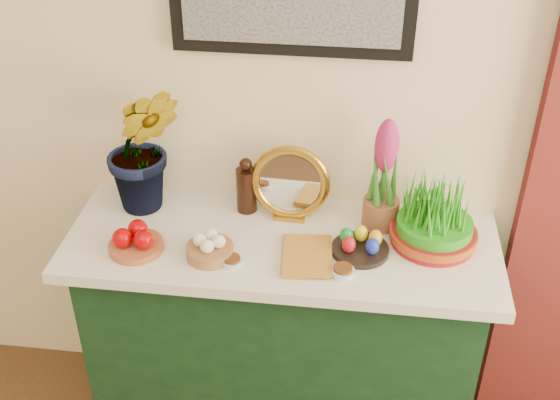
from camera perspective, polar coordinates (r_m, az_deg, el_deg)
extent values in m
cube|color=beige|center=(2.26, 0.16, 10.11)|extent=(4.00, 0.04, 2.70)
cube|color=#133519|center=(2.58, 0.14, -11.40)|extent=(1.30, 0.45, 0.85)
cube|color=white|center=(2.29, 0.16, -3.49)|extent=(1.40, 0.55, 0.04)
imported|color=#317122|center=(2.32, -11.23, 5.75)|extent=(0.34, 0.30, 0.61)
cylinder|color=#A5512C|center=(2.27, -11.61, -3.72)|extent=(0.18, 0.18, 0.02)
cylinder|color=#95653C|center=(2.20, -5.72, -4.17)|extent=(0.17, 0.17, 0.04)
cylinder|color=black|center=(2.37, -2.74, 0.81)|extent=(0.07, 0.07, 0.16)
sphere|color=black|center=(2.32, -2.80, 2.92)|extent=(0.04, 0.04, 0.04)
cube|color=#B48626|center=(2.37, 0.78, -1.31)|extent=(0.11, 0.06, 0.02)
torus|color=#B48626|center=(2.31, 0.85, 1.43)|extent=(0.27, 0.07, 0.27)
cylinder|color=silver|center=(2.31, 0.84, 1.37)|extent=(0.20, 0.03, 0.20)
imported|color=#B77B27|center=(2.18, 0.15, -4.47)|extent=(0.16, 0.22, 0.03)
cylinder|color=silver|center=(2.17, -3.92, -5.05)|extent=(0.07, 0.07, 0.02)
cylinder|color=#592D14|center=(2.16, -3.94, -4.77)|extent=(0.05, 0.05, 0.01)
cylinder|color=silver|center=(2.13, 5.11, -5.85)|extent=(0.07, 0.07, 0.02)
cylinder|color=#592D14|center=(2.13, 5.13, -5.55)|extent=(0.06, 0.06, 0.01)
cylinder|color=black|center=(2.23, 6.52, -4.04)|extent=(0.24, 0.24, 0.02)
ellipsoid|color=red|center=(2.18, 5.61, -3.63)|extent=(0.04, 0.04, 0.06)
ellipsoid|color=#1A2ABB|center=(2.18, 7.52, -3.76)|extent=(0.04, 0.04, 0.06)
ellipsoid|color=yellow|center=(2.23, 6.61, -2.72)|extent=(0.04, 0.04, 0.06)
ellipsoid|color=#17832C|center=(2.22, 5.43, -2.91)|extent=(0.04, 0.04, 0.06)
ellipsoid|color=gold|center=(2.22, 7.77, -3.07)|extent=(0.04, 0.04, 0.06)
cylinder|color=brown|center=(2.34, 8.16, -0.99)|extent=(0.12, 0.12, 0.10)
ellipsoid|color=#CE2960|center=(2.20, 8.67, 4.37)|extent=(0.08, 0.08, 0.18)
cylinder|color=maroon|center=(2.30, 12.32, -2.87)|extent=(0.27, 0.27, 0.05)
cylinder|color=maroon|center=(2.29, 12.34, -2.67)|extent=(0.28, 0.28, 0.03)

